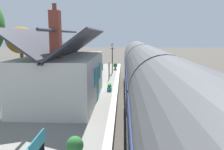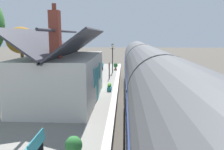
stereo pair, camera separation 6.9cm
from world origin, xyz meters
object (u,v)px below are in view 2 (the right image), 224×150
object	(u,v)px
planter_under_sign	(74,148)
lamp_post_platform	(113,52)
bench_near_building	(91,77)
train	(150,85)
planter_by_door	(99,79)
station_building	(64,76)
bench_by_lamp	(102,66)
planter_edge_near	(109,87)
planter_bench_right	(92,67)
bench_platform_end	(34,148)
bench_mid_platform	(99,71)
tree_behind_building	(21,41)
station_sign_board	(109,67)
planter_corner_building	(116,66)

from	to	relation	value
planter_under_sign	lamp_post_platform	distance (m)	18.40
bench_near_building	planter_under_sign	size ratio (longest dim) A/B	1.72
train	planter_by_door	distance (m)	8.07
station_building	bench_by_lamp	bearing A→B (deg)	-4.99
planter_by_door	planter_edge_near	size ratio (longest dim) A/B	0.75
planter_by_door	planter_bench_right	distance (m)	8.70
bench_platform_end	planter_under_sign	world-z (taller)	bench_platform_end
planter_bench_right	train	bearing A→B (deg)	-160.87
bench_mid_platform	tree_behind_building	world-z (taller)	tree_behind_building
bench_by_lamp	bench_platform_end	xyz separation A→B (m)	(-20.31, 0.28, 0.00)
planter_edge_near	planter_under_sign	bearing A→B (deg)	176.71
bench_near_building	planter_bench_right	world-z (taller)	bench_near_building
tree_behind_building	planter_by_door	bearing A→B (deg)	-120.87
bench_mid_platform	planter_under_sign	distance (m)	16.73
bench_mid_platform	bench_platform_end	bearing A→B (deg)	178.77
train	bench_mid_platform	bearing A→B (deg)	19.92
bench_near_building	station_sign_board	xyz separation A→B (m)	(1.66, -1.53, 0.71)
bench_platform_end	planter_edge_near	xyz separation A→B (m)	(10.10, -1.87, -0.20)
bench_mid_platform	planter_corner_building	distance (m)	4.25
train	lamp_post_platform	size ratio (longest dim) A/B	8.75
station_building	bench_platform_end	world-z (taller)	station_building
train	planter_bench_right	distance (m)	16.60
planter_by_door	planter_edge_near	world-z (taller)	planter_by_door
planter_under_sign	planter_bench_right	bearing A→B (deg)	6.27
planter_by_door	tree_behind_building	xyz separation A→B (m)	(5.59, 9.35, 3.22)
bench_mid_platform	planter_by_door	xyz separation A→B (m)	(-3.99, -0.45, -0.13)
planter_bench_right	bench_mid_platform	bearing A→B (deg)	-162.85
bench_by_lamp	lamp_post_platform	distance (m)	2.96
planter_corner_building	station_sign_board	xyz separation A→B (m)	(-6.06, 0.38, 0.74)
bench_by_lamp	bench_platform_end	size ratio (longest dim) A/B	1.00
planter_bench_right	station_sign_board	distance (m)	7.17
train	bench_mid_platform	size ratio (longest dim) A/B	20.41
planter_edge_near	bench_near_building	bearing A→B (deg)	31.70
planter_by_door	planter_under_sign	bearing A→B (deg)	-177.80
planter_corner_building	tree_behind_building	size ratio (longest dim) A/B	0.14
bench_platform_end	station_sign_board	xyz separation A→B (m)	(14.75, -1.55, 0.71)
station_building	bench_mid_platform	xyz separation A→B (m)	(9.63, -1.23, -1.10)
planter_by_door	tree_behind_building	bearing A→B (deg)	59.13
station_building	station_sign_board	world-z (taller)	station_building
station_building	bench_by_lamp	xyz separation A→B (m)	(13.07, -1.14, -1.10)
train	station_sign_board	xyz separation A→B (m)	(9.03, 2.85, -0.20)
bench_by_lamp	tree_behind_building	world-z (taller)	tree_behind_building
bench_by_lamp	bench_mid_platform	xyz separation A→B (m)	(-3.44, -0.09, 0.00)
planter_under_sign	planter_corner_building	bearing A→B (deg)	-1.74
planter_by_door	station_sign_board	size ratio (longest dim) A/B	0.44
bench_mid_platform	station_sign_board	xyz separation A→B (m)	(-2.12, -1.19, 0.71)
station_building	planter_edge_near	size ratio (longest dim) A/B	8.82
station_building	planter_bench_right	xyz separation A→B (m)	(14.14, 0.16, -1.28)
bench_near_building	planter_corner_building	world-z (taller)	bench_near_building
planter_corner_building	planter_bench_right	world-z (taller)	planter_corner_building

